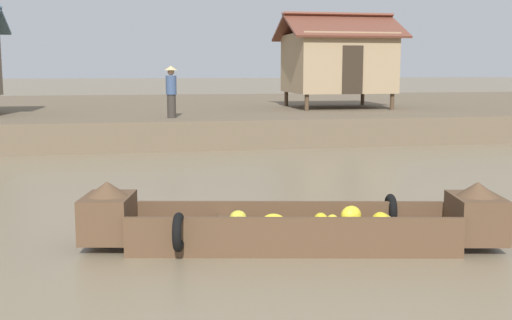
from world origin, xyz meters
TOP-DOWN VIEW (x-y plane):
  - ground_plane at (0.00, 10.00)m, footprint 300.00×300.00m
  - riverbank_strip at (0.00, 26.51)m, footprint 160.00×20.00m
  - banana_boat at (0.56, 5.94)m, footprint 5.87×2.07m
  - stilt_house_mid_right at (6.53, 22.02)m, footprint 4.50×4.06m
  - vendor_person at (-0.35, 18.01)m, footprint 0.44×0.44m

SIDE VIEW (x-z plane):
  - ground_plane at x=0.00m, z-range 0.00..0.00m
  - banana_boat at x=0.56m, z-range -0.14..0.79m
  - riverbank_strip at x=0.00m, z-range 0.00..0.91m
  - vendor_person at x=-0.35m, z-range 1.01..2.67m
  - stilt_house_mid_right at x=6.53m, z-range 0.88..4.64m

